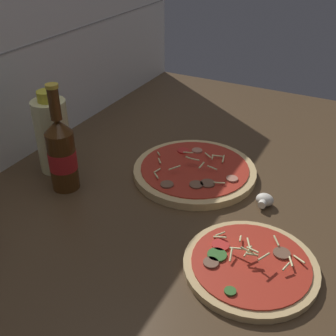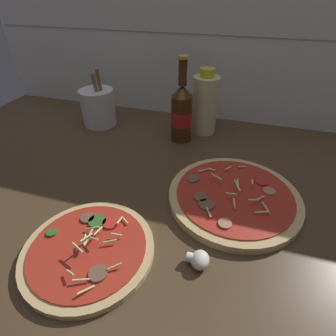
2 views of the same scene
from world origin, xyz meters
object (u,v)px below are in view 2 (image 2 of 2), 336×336
beer_bottle (182,113)px  oil_bottle (205,104)px  pizza_near (89,249)px  utensil_crock (98,107)px  pizza_far (234,197)px  mushroom_left (199,260)px

beer_bottle → oil_bottle: 9.34cm
pizza_near → utensil_crock: bearing=116.0°
pizza_far → oil_bottle: size_ratio=1.46×
pizza_far → beer_bottle: 31.76cm
beer_bottle → oil_bottle: (5.69, 7.40, 0.37)cm
pizza_far → beer_bottle: size_ratio=1.19×
oil_bottle → mushroom_left: oil_bottle is taller
pizza_near → oil_bottle: (11.44, 53.87, 8.56)cm
beer_bottle → utensil_crock: (-29.69, 2.52, -2.82)cm
pizza_far → oil_bottle: bearing=112.3°
pizza_near → mushroom_left: 20.28cm
pizza_far → mushroom_left: pizza_far is taller
oil_bottle → utensil_crock: size_ratio=1.06×
pizza_far → utensil_crock: bearing=150.9°
pizza_near → beer_bottle: (5.75, 46.47, 8.19)cm
pizza_far → mushroom_left: (-4.45, -18.75, 0.29)cm
beer_bottle → pizza_near: bearing=-97.1°
pizza_far → mushroom_left: 19.28cm
oil_bottle → beer_bottle: bearing=-127.5°
pizza_near → beer_bottle: bearing=82.9°
pizza_near → mushroom_left: (20.01, 3.31, 0.52)cm
pizza_near → oil_bottle: oil_bottle is taller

